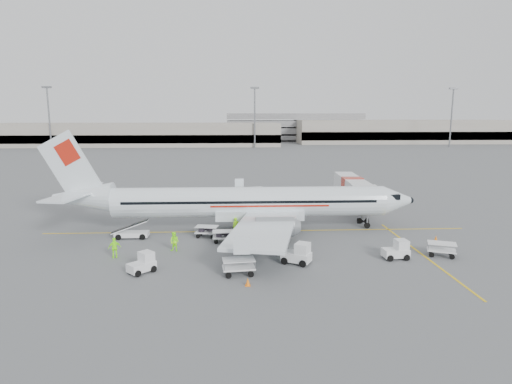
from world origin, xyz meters
TOP-DOWN VIEW (x-y plane):
  - ground at (0.00, 0.00)m, footprint 360.00×360.00m
  - stripe_lead at (0.00, 0.00)m, footprint 44.00×0.20m
  - stripe_cross at (14.00, -8.00)m, footprint 0.20×20.00m
  - terminal_west at (-40.00, 130.00)m, footprint 110.00×22.00m
  - terminal_east at (70.00, 145.00)m, footprint 90.00×26.00m
  - parking_garage at (25.00, 160.00)m, footprint 62.00×24.00m
  - treeline at (0.00, 175.00)m, footprint 300.00×3.00m
  - mast_west at (-70.00, 118.00)m, footprint 3.20×1.20m
  - mast_center at (5.00, 118.00)m, footprint 3.20×1.20m
  - mast_east at (80.00, 118.00)m, footprint 3.20×1.20m
  - aircraft at (-0.72, 0.57)m, footprint 37.34×29.30m
  - jet_bridge at (12.34, 8.57)m, footprint 3.94×16.61m
  - belt_loader at (-12.46, -2.00)m, footprint 4.29×1.61m
  - tug_fore at (11.25, -9.32)m, footprint 2.20×1.38m
  - tug_mid at (2.73, -10.06)m, footprint 2.65×2.24m
  - tug_aft at (-9.46, -11.60)m, footprint 2.26×2.25m
  - cart_loaded_a at (-5.09, -2.00)m, footprint 2.37×1.67m
  - cart_loaded_b at (-3.35, -3.80)m, footprint 2.17×1.33m
  - cart_empty_a at (-1.99, -12.41)m, footprint 2.57×1.70m
  - cart_empty_b at (15.44, -8.86)m, footprint 2.64×2.11m
  - cone_nose at (16.87, -4.81)m, footprint 0.42×0.42m
  - cone_port at (3.45, 10.61)m, footprint 0.43×0.43m
  - cone_stbd at (-1.37, -14.56)m, footprint 0.37×0.37m
  - crew_a at (-2.19, -1.50)m, footprint 0.76×0.60m
  - crew_b at (-7.65, -6.41)m, footprint 1.05×0.94m
  - crew_c at (-0.70, -1.50)m, footprint 1.19×1.36m
  - crew_d at (-12.46, -8.00)m, footprint 1.13×0.78m

SIDE VIEW (x-z plane):
  - ground at x=0.00m, z-range 0.00..0.00m
  - stripe_lead at x=0.00m, z-range 0.00..0.01m
  - stripe_cross at x=14.00m, z-range 0.00..0.01m
  - cone_stbd at x=-1.37m, z-range 0.00..0.61m
  - cone_nose at x=16.87m, z-range 0.00..0.69m
  - cone_port at x=3.45m, z-range 0.00..0.70m
  - cart_loaded_b at x=-3.35m, z-range 0.00..1.11m
  - cart_loaded_a at x=-5.09m, z-range 0.00..1.13m
  - cart_empty_b at x=15.44m, z-range 0.00..1.20m
  - cart_empty_a at x=-1.99m, z-range 0.00..1.26m
  - tug_aft at x=-9.46m, z-range 0.00..1.57m
  - tug_fore at x=11.25m, z-range 0.00..1.63m
  - crew_b at x=-7.65m, z-range 0.00..1.76m
  - tug_mid at x=2.73m, z-range 0.00..1.78m
  - crew_d at x=-12.46m, z-range 0.00..1.78m
  - crew_c at x=-0.70m, z-range 0.00..1.82m
  - crew_a at x=-2.19m, z-range 0.00..1.82m
  - belt_loader at x=-12.46m, z-range 0.00..2.32m
  - jet_bridge at x=12.34m, z-range 0.00..4.32m
  - treeline at x=0.00m, z-range 0.00..6.00m
  - terminal_west at x=-40.00m, z-range 0.00..9.00m
  - terminal_east at x=70.00m, z-range 0.00..10.00m
  - aircraft at x=-0.72m, z-range 0.00..10.27m
  - parking_garage at x=25.00m, z-range 0.00..14.00m
  - mast_west at x=-70.00m, z-range 0.00..22.00m
  - mast_center at x=5.00m, z-range 0.00..22.00m
  - mast_east at x=80.00m, z-range 0.00..22.00m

